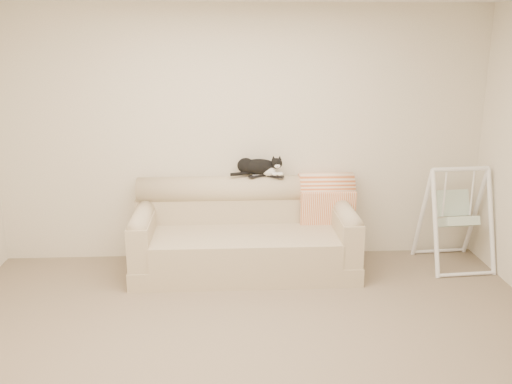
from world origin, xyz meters
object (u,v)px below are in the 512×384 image
remote_a (257,176)px  remote_b (276,176)px  tuxedo_cat (258,167)px  baby_swing (456,216)px  sofa (245,235)px

remote_a → remote_b: (0.19, -0.02, -0.00)m
tuxedo_cat → baby_swing: bearing=-7.4°
remote_b → tuxedo_cat: size_ratio=0.32×
remote_b → tuxedo_cat: bearing=164.8°
remote_b → remote_a: bearing=172.6°
sofa → baby_swing: size_ratio=2.12×
remote_a → baby_swing: size_ratio=0.17×
sofa → remote_a: remote_a is taller
sofa → remote_a: size_ratio=12.10×
remote_a → baby_swing: (2.01, -0.23, -0.39)m
sofa → remote_b: bearing=31.8°
tuxedo_cat → remote_a: bearing=-122.6°
baby_swing → remote_a: bearing=173.3°
remote_a → tuxedo_cat: size_ratio=0.34×
remote_a → remote_b: size_ratio=1.06×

